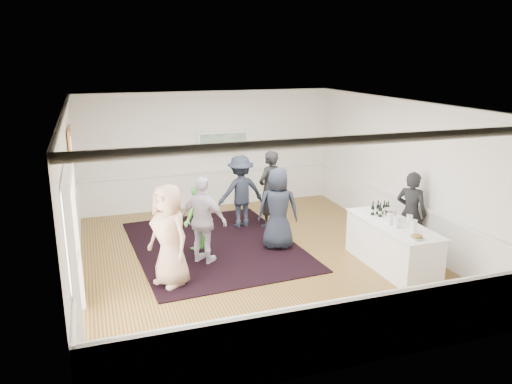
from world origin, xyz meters
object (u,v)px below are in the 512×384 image
object	(u,v)px
guest_tan	(169,235)
guest_lilac	(203,221)
guest_dark_a	(241,192)
ice_bucket	(390,215)
bartender	(411,213)
guest_green	(199,221)
serving_table	(392,245)
guest_navy	(278,209)
nut_bowl	(417,237)
guest_dark_b	(269,189)

from	to	relation	value
guest_tan	guest_lilac	xyz separation A→B (m)	(0.82, 0.79, -0.06)
guest_dark_a	ice_bucket	size ratio (longest dim) A/B	6.88
bartender	guest_green	bearing A→B (deg)	38.96
guest_tan	ice_bucket	xyz separation A→B (m)	(4.30, -0.50, 0.09)
serving_table	ice_bucket	distance (m)	0.59
guest_navy	ice_bucket	xyz separation A→B (m)	(1.77, -1.56, 0.14)
guest_green	ice_bucket	size ratio (longest dim) A/B	5.80
guest_navy	nut_bowl	distance (m)	3.08
guest_lilac	guest_tan	bearing A→B (deg)	88.04
guest_green	guest_dark_a	bearing A→B (deg)	126.71
guest_tan	guest_lilac	distance (m)	1.14
guest_lilac	guest_dark_a	world-z (taller)	guest_lilac
guest_navy	nut_bowl	world-z (taller)	guest_navy
bartender	guest_dark_b	size ratio (longest dim) A/B	0.95
guest_tan	guest_dark_a	size ratio (longest dim) A/B	1.07
guest_green	guest_dark_b	xyz separation A→B (m)	(2.04, 1.26, 0.20)
serving_table	guest_dark_a	size ratio (longest dim) A/B	1.28
ice_bucket	guest_dark_b	bearing A→B (deg)	116.30
guest_dark_b	bartender	bearing A→B (deg)	98.39
guest_green	guest_dark_b	world-z (taller)	guest_dark_b
bartender	guest_green	world-z (taller)	bartender
guest_dark_a	guest_navy	bearing A→B (deg)	97.39
guest_green	ice_bucket	world-z (taller)	guest_green
guest_green	guest_lilac	distance (m)	0.44
guest_dark_b	nut_bowl	size ratio (longest dim) A/B	8.09
guest_lilac	guest_dark_b	distance (m)	2.63
bartender	guest_dark_a	world-z (taller)	bartender
nut_bowl	ice_bucket	bearing A→B (deg)	84.01
bartender	guest_green	distance (m)	4.47
nut_bowl	guest_dark_a	bearing A→B (deg)	115.73
guest_navy	guest_lilac	bearing A→B (deg)	27.67
guest_tan	guest_navy	bearing A→B (deg)	82.11
guest_lilac	serving_table	bearing A→B (deg)	-158.09
nut_bowl	bartender	bearing A→B (deg)	58.07
serving_table	guest_lilac	world-z (taller)	guest_lilac
guest_tan	guest_green	bearing A→B (deg)	115.48
serving_table	nut_bowl	bearing A→B (deg)	-97.23
bartender	nut_bowl	bearing A→B (deg)	114.44
bartender	guest_navy	xyz separation A→B (m)	(-2.53, 1.20, 0.00)
serving_table	guest_dark_a	distance (m)	3.96
guest_green	ice_bucket	distance (m)	3.90
guest_navy	ice_bucket	size ratio (longest dim) A/B	6.92
serving_table	guest_green	size ratio (longest dim) A/B	1.52
guest_navy	guest_dark_b	bearing A→B (deg)	-83.96
nut_bowl	guest_green	bearing A→B (deg)	141.15
serving_table	guest_lilac	bearing A→B (deg)	157.88
guest_navy	nut_bowl	size ratio (longest dim) A/B	7.66
guest_dark_b	guest_navy	xyz separation A→B (m)	(-0.31, -1.40, -0.05)
bartender	nut_bowl	xyz separation A→B (m)	(-0.87, -1.40, 0.07)
guest_dark_a	ice_bucket	distance (m)	3.82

